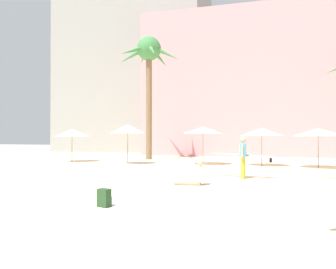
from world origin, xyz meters
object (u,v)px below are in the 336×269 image
(cafe_umbrella_1, at_px, (128,129))
(person_mid_left, at_px, (243,156))
(cafe_umbrella_2, at_px, (72,133))
(cafe_umbrella_3, at_px, (203,130))
(backpack, at_px, (104,198))
(person_mid_right, at_px, (195,176))
(cafe_umbrella_4, at_px, (262,132))
(palm_tree_far_left, at_px, (149,60))
(beach_towel, at_px, (151,204))
(cafe_umbrella_0, at_px, (318,132))

(cafe_umbrella_1, height_order, person_mid_left, cafe_umbrella_1)
(cafe_umbrella_2, xyz_separation_m, cafe_umbrella_3, (8.89, 0.06, 0.12))
(backpack, height_order, person_mid_right, person_mid_right)
(cafe_umbrella_4, distance_m, backpack, 13.20)
(cafe_umbrella_1, distance_m, backpack, 12.87)
(cafe_umbrella_4, bearing_deg, palm_tree_far_left, 155.21)
(cafe_umbrella_2, relative_size, beach_towel, 1.30)
(cafe_umbrella_3, bearing_deg, palm_tree_far_left, 142.36)
(cafe_umbrella_4, xyz_separation_m, person_mid_left, (-0.73, -6.15, -1.04))
(cafe_umbrella_1, relative_size, backpack, 5.80)
(beach_towel, relative_size, person_mid_left, 0.67)
(person_mid_right, bearing_deg, cafe_umbrella_2, -43.92)
(cafe_umbrella_0, height_order, cafe_umbrella_1, cafe_umbrella_1)
(cafe_umbrella_3, distance_m, person_mid_left, 6.91)
(cafe_umbrella_3, relative_size, backpack, 5.80)
(cafe_umbrella_1, distance_m, person_mid_left, 9.17)
(cafe_umbrella_1, xyz_separation_m, beach_towel, (5.34, -11.35, -2.16))
(cafe_umbrella_3, bearing_deg, cafe_umbrella_1, -170.47)
(palm_tree_far_left, distance_m, backpack, 18.44)
(cafe_umbrella_1, relative_size, person_mid_left, 0.91)
(cafe_umbrella_3, xyz_separation_m, backpack, (-0.17, -12.71, -1.86))
(person_mid_left, bearing_deg, person_mid_right, 61.80)
(beach_towel, xyz_separation_m, backpack, (-0.95, -0.59, 0.19))
(palm_tree_far_left, relative_size, cafe_umbrella_2, 3.92)
(cafe_umbrella_0, relative_size, beach_towel, 1.43)
(cafe_umbrella_2, distance_m, cafe_umbrella_4, 12.29)
(cafe_umbrella_4, height_order, person_mid_left, cafe_umbrella_4)
(palm_tree_far_left, distance_m, person_mid_right, 15.36)
(palm_tree_far_left, distance_m, person_mid_left, 13.98)
(cafe_umbrella_0, height_order, beach_towel, cafe_umbrella_0)
(backpack, distance_m, person_mid_left, 7.07)
(backpack, bearing_deg, cafe_umbrella_1, 38.37)
(cafe_umbrella_0, relative_size, cafe_umbrella_1, 1.06)
(cafe_umbrella_3, relative_size, person_mid_right, 2.37)
(cafe_umbrella_0, bearing_deg, person_mid_left, -123.17)
(cafe_umbrella_4, distance_m, person_mid_right, 8.94)
(cafe_umbrella_3, relative_size, cafe_umbrella_4, 1.00)
(beach_towel, distance_m, backpack, 1.13)
(backpack, bearing_deg, cafe_umbrella_2, 52.77)
(cafe_umbrella_2, distance_m, beach_towel, 15.58)
(cafe_umbrella_0, relative_size, cafe_umbrella_3, 1.06)
(person_mid_left, bearing_deg, backpack, 70.40)
(palm_tree_far_left, bearing_deg, backpack, -74.50)
(backpack, bearing_deg, palm_tree_far_left, 33.70)
(cafe_umbrella_1, distance_m, cafe_umbrella_3, 4.62)
(person_mid_right, bearing_deg, beach_towel, 79.96)
(cafe_umbrella_2, relative_size, cafe_umbrella_4, 0.96)
(cafe_umbrella_0, height_order, cafe_umbrella_4, cafe_umbrella_4)
(cafe_umbrella_4, distance_m, person_mid_left, 6.28)
(cafe_umbrella_3, xyz_separation_m, person_mid_left, (2.67, -6.27, -1.17))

